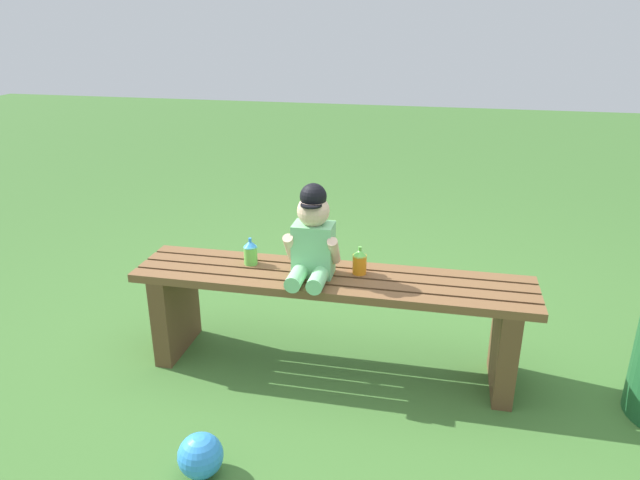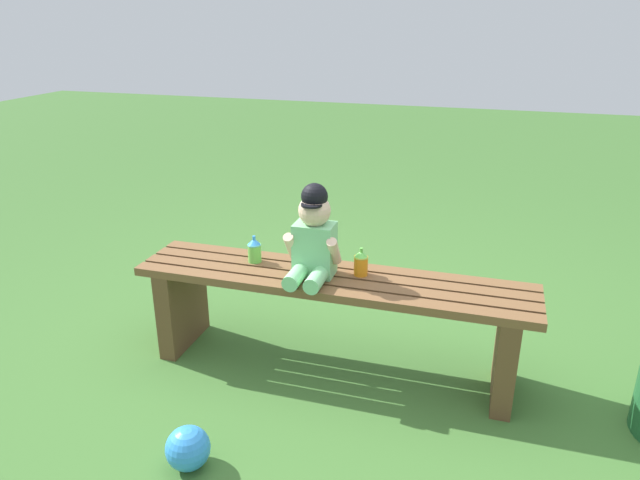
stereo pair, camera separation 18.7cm
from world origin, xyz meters
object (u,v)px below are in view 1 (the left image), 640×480
at_px(sippy_cup_right, 360,261).
at_px(park_bench, 331,305).
at_px(sippy_cup_left, 251,252).
at_px(toy_ball, 200,456).
at_px(child_figure, 312,237).

bearing_deg(sippy_cup_right, park_bench, -157.29).
xyz_separation_m(sippy_cup_left, toy_ball, (0.06, -0.80, -0.43)).
height_order(park_bench, toy_ball, park_bench).
relative_size(child_figure, sippy_cup_left, 3.26).
relative_size(child_figure, sippy_cup_right, 3.26).
relative_size(sippy_cup_left, sippy_cup_right, 1.00).
bearing_deg(sippy_cup_left, toy_ball, -85.45).
bearing_deg(toy_ball, sippy_cup_right, 61.86).
height_order(park_bench, sippy_cup_right, sippy_cup_right).
distance_m(park_bench, child_figure, 0.33).
bearing_deg(park_bench, toy_ball, -112.62).
distance_m(child_figure, toy_ball, 0.95).
bearing_deg(park_bench, child_figure, -166.40).
bearing_deg(sippy_cup_left, sippy_cup_right, 0.00).
bearing_deg(toy_ball, park_bench, 67.38).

